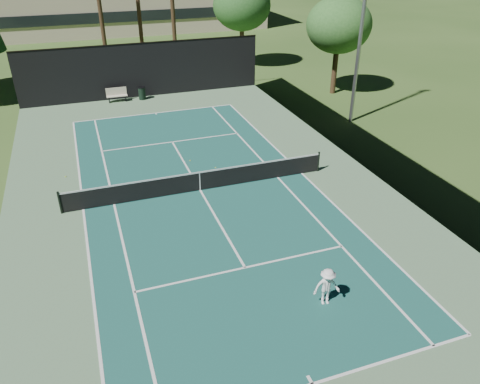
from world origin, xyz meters
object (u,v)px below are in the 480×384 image
object	(u,v)px
tennis_ball_d	(66,177)
trash_bin	(142,93)
tennis_ball_c	(216,168)
park_bench	(117,94)
tennis_net	(200,180)
tennis_ball_b	(190,161)
player	(327,287)

from	to	relation	value
tennis_ball_d	trash_bin	distance (m)	13.01
tennis_ball_c	park_bench	bearing A→B (deg)	105.25
tennis_net	tennis_ball_c	world-z (taller)	tennis_net
tennis_ball_b	tennis_ball_d	xyz separation A→B (m)	(-6.51, 0.23, 0.00)
tennis_ball_b	tennis_ball_d	world-z (taller)	tennis_ball_d
tennis_ball_b	trash_bin	world-z (taller)	trash_bin
tennis_ball_b	trash_bin	distance (m)	11.90
tennis_ball_b	park_bench	world-z (taller)	park_bench
park_bench	trash_bin	world-z (taller)	park_bench
player	tennis_ball_b	world-z (taller)	player
tennis_ball_b	park_bench	xyz separation A→B (m)	(-2.55, 11.99, 0.51)
tennis_ball_c	tennis_ball_d	distance (m)	7.74
player	tennis_ball_b	xyz separation A→B (m)	(-1.56, 12.53, -0.67)
tennis_ball_c	park_bench	world-z (taller)	park_bench
tennis_ball_d	player	bearing A→B (deg)	-57.69
tennis_ball_b	park_bench	distance (m)	12.27
player	park_bench	bearing A→B (deg)	110.46
tennis_ball_c	trash_bin	world-z (taller)	trash_bin
tennis_ball_c	trash_bin	bearing A→B (deg)	97.71
tennis_ball_d	trash_bin	size ratio (longest dim) A/B	0.07
tennis_net	tennis_ball_d	xyz separation A→B (m)	(-6.15, 3.68, -0.52)
tennis_net	player	world-z (taller)	player
tennis_ball_d	park_bench	size ratio (longest dim) A/B	0.05
player	tennis_ball_c	world-z (taller)	player
tennis_ball_c	trash_bin	xyz separation A→B (m)	(-1.78, 13.17, 0.45)
tennis_net	player	distance (m)	9.29
player	tennis_ball_c	bearing A→B (deg)	103.43
player	park_bench	distance (m)	24.87
park_bench	trash_bin	size ratio (longest dim) A/B	1.59
tennis_ball_d	tennis_net	bearing A→B (deg)	-30.86
tennis_ball_b	trash_bin	size ratio (longest dim) A/B	0.07
park_bench	tennis_ball_c	bearing A→B (deg)	-74.75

